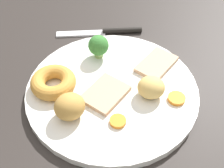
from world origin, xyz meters
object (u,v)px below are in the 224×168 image
object	(u,v)px
roast_potato_left	(152,89)
carrot_coin_back	(118,121)
roast_potato_right	(70,107)
meat_slice_under	(156,64)
dinner_plate	(112,91)
meat_slice_main	(105,94)
knife	(107,32)
yorkshire_pudding	(53,82)
carrot_coin_front	(177,98)
broccoli_floret	(98,46)

from	to	relation	value
roast_potato_left	carrot_coin_back	size ratio (longest dim) A/B	1.76
roast_potato_right	meat_slice_under	bearing A→B (deg)	-62.14
dinner_plate	roast_potato_left	distance (cm)	7.30
meat_slice_main	roast_potato_right	world-z (taller)	roast_potato_right
roast_potato_right	carrot_coin_back	size ratio (longest dim) A/B	1.88
knife	meat_slice_under	bearing A→B (deg)	124.79
meat_slice_main	carrot_coin_back	size ratio (longest dim) A/B	2.84
meat_slice_main	roast_potato_left	bearing A→B (deg)	-102.08
yorkshire_pudding	carrot_coin_front	distance (cm)	21.08
dinner_plate	knife	world-z (taller)	dinner_plate
broccoli_floret	roast_potato_left	bearing A→B (deg)	-148.55
roast_potato_left	roast_potato_right	size ratio (longest dim) A/B	0.93
meat_slice_under	carrot_coin_front	xyz separation A→B (cm)	(-8.64, -1.03, -0.09)
broccoli_floret	dinner_plate	bearing A→B (deg)	-173.12
carrot_coin_front	carrot_coin_back	world-z (taller)	same
yorkshire_pudding	carrot_coin_front	xyz separation A→B (cm)	(-6.41, -20.06, -0.94)
roast_potato_left	dinner_plate	bearing A→B (deg)	63.58
knife	dinner_plate	bearing A→B (deg)	89.84
carrot_coin_back	meat_slice_main	bearing A→B (deg)	9.74
meat_slice_under	yorkshire_pudding	distance (cm)	19.18
knife	roast_potato_right	bearing A→B (deg)	73.02
meat_slice_main	roast_potato_right	xyz separation A→B (cm)	(-3.21, 6.10, 1.72)
yorkshire_pudding	roast_potato_left	xyz separation A→B (cm)	(-4.97, -16.02, 0.59)
carrot_coin_front	carrot_coin_back	xyz separation A→B (cm)	(-2.90, 10.55, -0.01)
dinner_plate	knife	xyz separation A→B (cm)	(17.38, -1.93, -0.25)
carrot_coin_front	broccoli_floret	xyz separation A→B (cm)	(13.19, 11.22, 2.23)
dinner_plate	yorkshire_pudding	distance (cm)	10.26
meat_slice_under	roast_potato_right	bearing A→B (deg)	117.86
dinner_plate	carrot_coin_back	distance (cm)	7.47
yorkshire_pudding	roast_potato_left	bearing A→B (deg)	-107.23
meat_slice_main	carrot_coin_back	world-z (taller)	meat_slice_main
roast_potato_left	meat_slice_main	bearing A→B (deg)	77.92
knife	roast_potato_left	bearing A→B (deg)	107.81
dinner_plate	meat_slice_under	size ratio (longest dim) A/B	3.79
meat_slice_main	carrot_coin_front	bearing A→B (deg)	-104.80
meat_slice_under	broccoli_floret	xyz separation A→B (cm)	(4.55, 10.20, 2.14)
roast_potato_right	carrot_coin_back	bearing A→B (deg)	-111.09
meat_slice_under	yorkshire_pudding	bearing A→B (deg)	96.68
roast_potato_left	roast_potato_right	xyz separation A→B (cm)	(-1.60, 13.63, 0.29)
meat_slice_under	carrot_coin_back	world-z (taller)	meat_slice_under
dinner_plate	broccoli_floret	bearing A→B (deg)	6.88
meat_slice_under	knife	size ratio (longest dim) A/B	0.43
dinner_plate	roast_potato_left	xyz separation A→B (cm)	(-3.05, -6.13, 2.54)
dinner_plate	carrot_coin_back	bearing A→B (deg)	177.11
meat_slice_under	knife	bearing A→B (deg)	28.60
meat_slice_main	knife	bearing A→B (deg)	-10.03
yorkshire_pudding	knife	size ratio (longest dim) A/B	0.42
roast_potato_left	knife	size ratio (longest dim) A/B	0.25
yorkshire_pudding	roast_potato_left	size ratio (longest dim) A/B	1.70
carrot_coin_back	knife	distance (cm)	24.91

